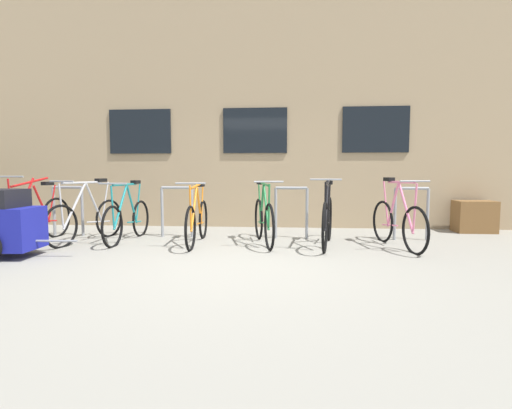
% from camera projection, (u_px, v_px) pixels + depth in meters
% --- Properties ---
extents(ground_plane, '(42.00, 42.00, 0.00)m').
position_uv_depth(ground_plane, '(234.00, 264.00, 4.72)').
color(ground_plane, gray).
extents(storefront_building, '(28.00, 7.99, 6.12)m').
position_uv_depth(storefront_building, '(266.00, 109.00, 11.59)').
color(storefront_building, tan).
rests_on(storefront_building, ground).
extents(bike_rack, '(6.58, 0.05, 0.89)m').
position_uv_depth(bike_rack, '(233.00, 207.00, 6.59)').
color(bike_rack, gray).
rests_on(bike_rack, ground).
extents(bicycle_black, '(0.47, 1.78, 1.07)m').
position_uv_depth(bicycle_black, '(327.00, 220.00, 5.88)').
color(bicycle_black, black).
rests_on(bicycle_black, ground).
extents(bicycle_green, '(0.53, 1.65, 1.03)m').
position_uv_depth(bicycle_green, '(264.00, 219.00, 6.06)').
color(bicycle_green, black).
rests_on(bicycle_green, ground).
extents(bicycle_silver, '(0.55, 1.73, 1.05)m').
position_uv_depth(bicycle_silver, '(87.00, 218.00, 6.23)').
color(bicycle_silver, black).
rests_on(bicycle_silver, ground).
extents(bicycle_orange, '(0.44, 1.73, 1.01)m').
position_uv_depth(bicycle_orange, '(197.00, 220.00, 6.04)').
color(bicycle_orange, black).
rests_on(bicycle_orange, ground).
extents(bicycle_pink, '(0.50, 1.66, 1.07)m').
position_uv_depth(bicycle_pink, '(398.00, 222.00, 5.76)').
color(bicycle_pink, black).
rests_on(bicycle_pink, ground).
extents(bicycle_red, '(0.44, 1.72, 1.10)m').
position_uv_depth(bicycle_red, '(35.00, 218.00, 6.20)').
color(bicycle_red, black).
rests_on(bicycle_red, ground).
extents(bicycle_teal, '(0.44, 1.71, 1.02)m').
position_uv_depth(bicycle_teal, '(128.00, 219.00, 6.27)').
color(bicycle_teal, black).
rests_on(bicycle_teal, ground).
extents(bike_trailer, '(1.47, 0.73, 0.93)m').
position_uv_depth(bike_trailer, '(0.00, 222.00, 5.06)').
color(bike_trailer, navy).
rests_on(bike_trailer, ground).
extents(planter_box, '(0.70, 0.44, 0.60)m').
position_uv_depth(planter_box, '(474.00, 217.00, 7.19)').
color(planter_box, brown).
rests_on(planter_box, ground).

